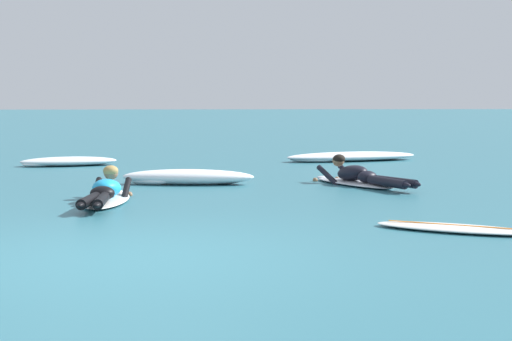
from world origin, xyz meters
name	(u,v)px	position (x,y,z in m)	size (l,w,h in m)	color
ground_plane	(171,166)	(0.00, 10.00, 0.00)	(120.00, 120.00, 0.00)	#2D6B7A
surfer_near	(105,194)	(-0.63, 3.91, 0.14)	(0.68, 2.43, 0.55)	white
surfer_far	(359,177)	(3.31, 5.96, 0.14)	(1.52, 2.41, 0.55)	silver
drifting_surfboard	(457,228)	(3.60, 1.28, 0.03)	(1.85, 1.33, 0.16)	white
whitewater_front	(352,157)	(4.06, 11.09, 0.10)	(3.23, 1.61, 0.21)	white
whitewater_mid_left	(188,177)	(0.47, 6.31, 0.12)	(2.28, 0.80, 0.26)	white
whitewater_mid_right	(69,162)	(-2.15, 10.12, 0.09)	(2.11, 1.13, 0.19)	white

